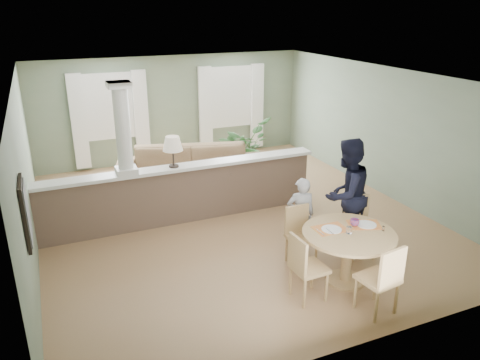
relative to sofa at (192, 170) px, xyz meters
name	(u,v)px	position (x,y,z in m)	size (l,w,h in m)	color
ground	(232,217)	(0.28, -1.62, -0.47)	(8.00, 8.00, 0.00)	#A67A57
room_shell	(217,119)	(0.25, -0.99, 1.34)	(7.02, 8.02, 2.71)	gray
pony_wall	(178,187)	(-0.70, -1.42, 0.23)	(5.32, 0.38, 2.70)	brown
sofa	(192,170)	(0.00, 0.00, 0.00)	(3.24, 1.27, 0.95)	#977352
houseplant	(244,148)	(1.45, 0.44, 0.22)	(1.25, 1.09, 1.39)	#2C5C25
dining_table	(348,242)	(0.99, -4.38, 0.17)	(1.35, 1.35, 0.92)	tan
chair_far_boy	(300,233)	(0.63, -3.61, 0.04)	(0.44, 0.44, 0.94)	tan
chair_far_man	(359,223)	(1.66, -3.74, 0.07)	(0.52, 0.52, 0.99)	tan
chair_near	(383,277)	(0.94, -5.22, 0.09)	(0.52, 0.52, 1.02)	tan
chair_side	(305,265)	(0.18, -4.53, 0.07)	(0.46, 0.46, 0.98)	tan
child_person	(301,215)	(0.83, -3.29, 0.17)	(0.47, 0.31, 1.29)	#A8A7AD
man_person	(346,194)	(1.58, -3.44, 0.48)	(0.92, 0.72, 1.90)	black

